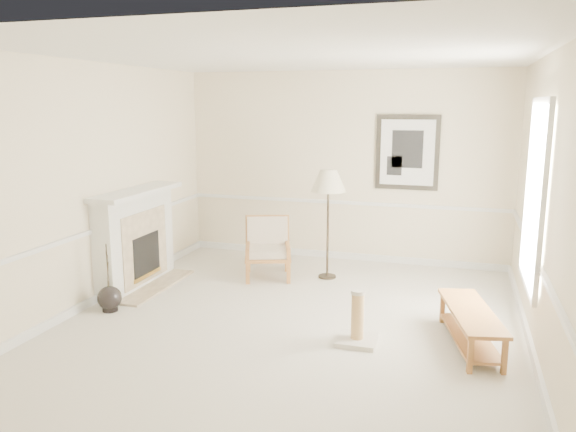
% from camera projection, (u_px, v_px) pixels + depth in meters
% --- Properties ---
extents(ground, '(5.50, 5.50, 0.00)m').
position_uv_depth(ground, '(292.00, 321.00, 6.32)').
color(ground, silver).
rests_on(ground, ground).
extents(room, '(5.04, 5.54, 2.92)m').
position_uv_depth(room, '(307.00, 155.00, 5.99)').
color(room, beige).
rests_on(room, ground).
extents(fireplace, '(0.64, 1.64, 1.31)m').
position_uv_depth(fireplace, '(136.00, 239.00, 7.44)').
color(fireplace, white).
rests_on(fireplace, ground).
extents(floor_vase, '(0.28, 0.28, 0.82)m').
position_uv_depth(floor_vase, '(110.00, 299.00, 6.60)').
color(floor_vase, black).
rests_on(floor_vase, ground).
extents(armchair, '(0.82, 0.85, 0.84)m').
position_uv_depth(armchair, '(268.00, 245.00, 7.92)').
color(armchair, '#945F2F').
rests_on(armchair, ground).
extents(floor_lamp, '(0.49, 0.49, 1.53)m').
position_uv_depth(floor_lamp, '(328.00, 184.00, 7.65)').
color(floor_lamp, black).
rests_on(floor_lamp, ground).
extents(bench, '(0.70, 1.38, 0.38)m').
position_uv_depth(bench, '(471.00, 322.00, 5.64)').
color(bench, '#945F2F').
rests_on(bench, ground).
extents(scratching_post, '(0.40, 0.40, 0.56)m').
position_uv_depth(scratching_post, '(357.00, 326.00, 5.72)').
color(scratching_post, beige).
rests_on(scratching_post, ground).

